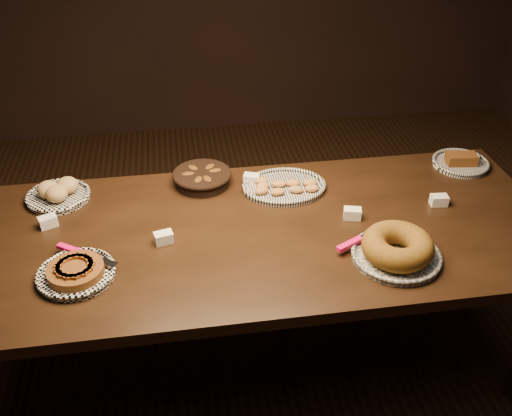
{
  "coord_description": "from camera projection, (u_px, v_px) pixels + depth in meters",
  "views": [
    {
      "loc": [
        -0.29,
        -1.81,
        2.09
      ],
      "look_at": [
        -0.0,
        0.05,
        0.82
      ],
      "focal_mm": 40.0,
      "sensor_mm": 36.0,
      "label": 1
    }
  ],
  "objects": [
    {
      "name": "ground",
      "position": [
        259.0,
        357.0,
        2.69
      ],
      "size": [
        5.0,
        5.0,
        0.0
      ],
      "primitive_type": "plane",
      "color": "black",
      "rests_on": "ground"
    },
    {
      "name": "buffet_table",
      "position": [
        259.0,
        244.0,
        2.31
      ],
      "size": [
        2.4,
        1.0,
        0.75
      ],
      "color": "black",
      "rests_on": "ground"
    },
    {
      "name": "apple_tart_plate",
      "position": [
        76.0,
        272.0,
        2.02
      ],
      "size": [
        0.29,
        0.31,
        0.05
      ],
      "rotation": [
        0.0,
        0.0,
        0.06
      ],
      "color": "white",
      "rests_on": "buffet_table"
    },
    {
      "name": "madeleine_platter",
      "position": [
        284.0,
        186.0,
        2.51
      ],
      "size": [
        0.36,
        0.3,
        0.04
      ],
      "rotation": [
        0.0,
        0.0,
        0.01
      ],
      "color": "black",
      "rests_on": "buffet_table"
    },
    {
      "name": "bundt_cake_plate",
      "position": [
        397.0,
        249.0,
        2.1
      ],
      "size": [
        0.38,
        0.35,
        0.1
      ],
      "rotation": [
        0.0,
        0.0,
        -0.3
      ],
      "color": "black",
      "rests_on": "buffet_table"
    },
    {
      "name": "croissant_basket",
      "position": [
        202.0,
        177.0,
        2.54
      ],
      "size": [
        0.26,
        0.26,
        0.07
      ],
      "rotation": [
        0.0,
        0.0,
        0.03
      ],
      "color": "black",
      "rests_on": "buffet_table"
    },
    {
      "name": "bread_roll_plate",
      "position": [
        58.0,
        193.0,
        2.44
      ],
      "size": [
        0.27,
        0.27,
        0.09
      ],
      "rotation": [
        0.0,
        0.0,
        0.34
      ],
      "color": "white",
      "rests_on": "buffet_table"
    },
    {
      "name": "loaf_plate",
      "position": [
        461.0,
        162.0,
        2.68
      ],
      "size": [
        0.26,
        0.26,
        0.06
      ],
      "rotation": [
        0.0,
        0.0,
        -0.13
      ],
      "color": "black",
      "rests_on": "buffet_table"
    },
    {
      "name": "tent_cards",
      "position": [
        254.0,
        209.0,
        2.35
      ],
      "size": [
        1.69,
        0.44,
        0.04
      ],
      "color": "white",
      "rests_on": "buffet_table"
    }
  ]
}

